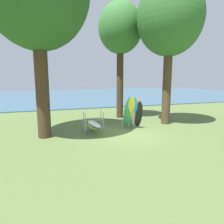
% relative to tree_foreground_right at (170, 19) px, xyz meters
% --- Properties ---
extents(ground_plane, '(80.00, 80.00, 0.00)m').
position_rel_tree_foreground_right_xyz_m(ground_plane, '(-3.58, -1.63, -7.13)').
color(ground_plane, '#566B38').
extents(lake_water, '(80.00, 36.00, 0.10)m').
position_rel_tree_foreground_right_xyz_m(lake_water, '(-3.58, 26.60, -7.08)').
color(lake_water, '#38607A').
rests_on(lake_water, ground).
extents(tree_foreground_right, '(4.39, 4.39, 9.74)m').
position_rel_tree_foreground_right_xyz_m(tree_foreground_right, '(0.00, 0.00, 0.00)').
color(tree_foreground_right, '#4C3823').
rests_on(tree_foreground_right, ground).
extents(tree_mid_behind, '(3.43, 3.43, 9.06)m').
position_rel_tree_foreground_right_xyz_m(tree_mid_behind, '(-2.30, 3.19, -0.19)').
color(tree_mid_behind, '#42301E').
rests_on(tree_mid_behind, ground).
extents(leaning_board_pile, '(1.38, 1.10, 2.12)m').
position_rel_tree_foreground_right_xyz_m(leaning_board_pile, '(-2.82, -0.56, -6.11)').
color(leaning_board_pile, '#339E56').
rests_on(leaning_board_pile, ground).
extents(board_storage_rack, '(1.15, 2.13, 1.25)m').
position_rel_tree_foreground_right_xyz_m(board_storage_rack, '(-5.43, -0.63, -6.65)').
color(board_storage_rack, '#9EA0A5').
rests_on(board_storage_rack, ground).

